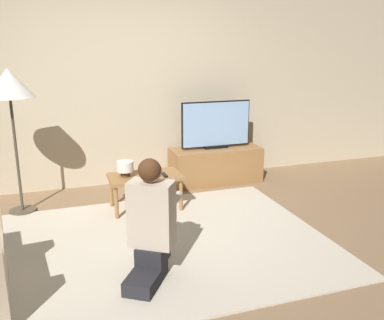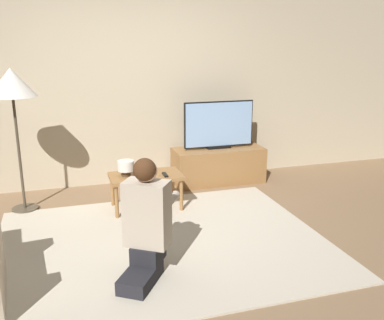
% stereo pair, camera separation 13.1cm
% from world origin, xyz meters
% --- Properties ---
extents(ground_plane, '(10.00, 10.00, 0.00)m').
position_xyz_m(ground_plane, '(0.00, 0.00, 0.00)').
color(ground_plane, '#896B4C').
extents(wall_back, '(10.00, 0.06, 2.60)m').
position_xyz_m(wall_back, '(0.00, 1.93, 1.30)').
color(wall_back, beige).
rests_on(wall_back, ground_plane).
extents(rug, '(2.97, 2.35, 0.02)m').
position_xyz_m(rug, '(0.00, 0.00, 0.01)').
color(rug, beige).
rests_on(rug, ground_plane).
extents(tv_stand, '(1.18, 0.47, 0.46)m').
position_xyz_m(tv_stand, '(1.12, 1.55, 0.23)').
color(tv_stand, olive).
rests_on(tv_stand, ground_plane).
extents(tv, '(0.93, 0.08, 0.61)m').
position_xyz_m(tv, '(1.12, 1.55, 0.77)').
color(tv, black).
rests_on(tv, tv_stand).
extents(coffee_table, '(0.78, 0.45, 0.40)m').
position_xyz_m(coffee_table, '(0.03, 0.88, 0.35)').
color(coffee_table, olive).
rests_on(coffee_table, ground_plane).
extents(floor_lamp, '(0.50, 0.50, 1.55)m').
position_xyz_m(floor_lamp, '(-1.27, 1.24, 1.35)').
color(floor_lamp, '#4C4233').
rests_on(floor_lamp, ground_plane).
extents(person_kneeling, '(0.63, 0.78, 0.96)m').
position_xyz_m(person_kneeling, '(-0.24, -0.51, 0.48)').
color(person_kneeling, '#232328').
rests_on(person_kneeling, rug).
extents(table_lamp, '(0.18, 0.18, 0.17)m').
position_xyz_m(table_lamp, '(-0.19, 0.90, 0.50)').
color(table_lamp, '#4C3823').
rests_on(table_lamp, coffee_table).
extents(remote, '(0.04, 0.15, 0.02)m').
position_xyz_m(remote, '(0.22, 0.79, 0.41)').
color(remote, black).
rests_on(remote, coffee_table).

